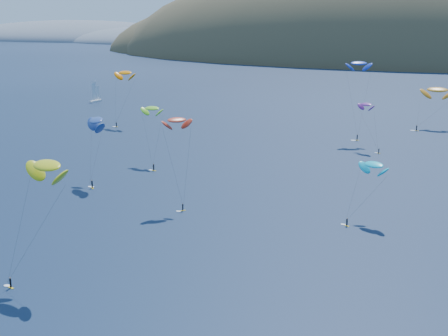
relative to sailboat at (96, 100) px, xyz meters
The scene contains 12 objects.
island 379.65m from the sailboat, 67.89° to the left, with size 730.00×300.00×210.00m.
headland 638.52m from the sailboat, 122.37° to the left, with size 460.00×250.00×60.00m.
sailboat is the anchor object (origin of this frame).
kitesurfer_1 66.74m from the sailboat, 47.22° to the right, with size 10.27×10.48×22.68m.
kitesurfer_2 204.57m from the sailboat, 60.00° to the right, with size 10.67×11.32×21.93m.
kitesurfer_3 127.67m from the sailboat, 50.42° to the right, with size 9.87×12.73×17.84m.
kitesurfer_4 140.67m from the sailboat, 18.15° to the right, with size 9.49×7.48×28.40m.
kitesurfer_5 195.98m from the sailboat, 40.64° to the right, with size 8.60×11.03×13.97m.
kitesurfer_6 149.03m from the sailboat, 22.85° to the right, with size 9.59×9.66×16.06m.
kitesurfer_9 169.87m from the sailboat, 51.61° to the right, with size 7.59×9.27×21.55m.
kitesurfer_10 145.36m from the sailboat, 57.71° to the right, with size 10.48×12.68×18.93m.
kitesurfer_11 157.45m from the sailboat, ahead, with size 12.66×13.89×17.53m.
Camera 1 is at (60.48, -47.97, 44.27)m, focal length 50.00 mm.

